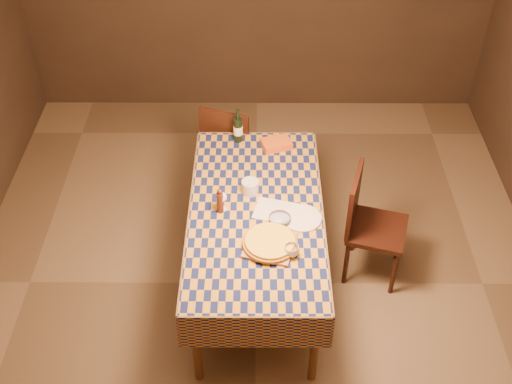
# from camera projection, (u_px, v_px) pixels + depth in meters

# --- Properties ---
(room) EXTENTS (5.00, 5.10, 2.70)m
(room) POSITION_uv_depth(u_px,v_px,m) (256.00, 144.00, 4.08)
(room) COLOR brown
(room) RESTS_ON ground
(dining_table) EXTENTS (0.94, 1.84, 0.77)m
(dining_table) POSITION_uv_depth(u_px,v_px,m) (256.00, 219.00, 4.51)
(dining_table) COLOR brown
(dining_table) RESTS_ON ground
(cutting_board) EXTENTS (0.38, 0.38, 0.02)m
(cutting_board) POSITION_uv_depth(u_px,v_px,m) (270.00, 245.00, 4.20)
(cutting_board) COLOR #A96F4F
(cutting_board) RESTS_ON dining_table
(pizza) EXTENTS (0.39, 0.39, 0.04)m
(pizza) POSITION_uv_depth(u_px,v_px,m) (270.00, 242.00, 4.18)
(pizza) COLOR #905D18
(pizza) RESTS_ON cutting_board
(pepper_mill) EXTENTS (0.06, 0.06, 0.20)m
(pepper_mill) POSITION_uv_depth(u_px,v_px,m) (220.00, 201.00, 4.39)
(pepper_mill) COLOR #481C10
(pepper_mill) RESTS_ON dining_table
(bowl) EXTENTS (0.18, 0.18, 0.05)m
(bowl) POSITION_uv_depth(u_px,v_px,m) (280.00, 220.00, 4.36)
(bowl) COLOR #5F474F
(bowl) RESTS_ON dining_table
(wine_glass) EXTENTS (0.07, 0.07, 0.15)m
(wine_glass) POSITION_uv_depth(u_px,v_px,m) (222.00, 198.00, 4.40)
(wine_glass) COLOR white
(wine_glass) RESTS_ON dining_table
(wine_bottle) EXTENTS (0.09, 0.09, 0.29)m
(wine_bottle) POSITION_uv_depth(u_px,v_px,m) (238.00, 129.00, 5.00)
(wine_bottle) COLOR black
(wine_bottle) RESTS_ON dining_table
(deli_tub) EXTENTS (0.12, 0.12, 0.10)m
(deli_tub) POSITION_uv_depth(u_px,v_px,m) (250.00, 187.00, 4.57)
(deli_tub) COLOR silver
(deli_tub) RESTS_ON dining_table
(takeout_container) EXTENTS (0.26, 0.21, 0.06)m
(takeout_container) POSITION_uv_depth(u_px,v_px,m) (276.00, 144.00, 4.99)
(takeout_container) COLOR #C55419
(takeout_container) RESTS_ON dining_table
(white_plate) EXTENTS (0.34, 0.34, 0.02)m
(white_plate) POSITION_uv_depth(u_px,v_px,m) (302.00, 218.00, 4.39)
(white_plate) COLOR silver
(white_plate) RESTS_ON dining_table
(tumbler) EXTENTS (0.12, 0.12, 0.08)m
(tumbler) POSITION_uv_depth(u_px,v_px,m) (291.00, 251.00, 4.12)
(tumbler) COLOR silver
(tumbler) RESTS_ON dining_table
(flour_patch) EXTENTS (0.34, 0.29, 0.00)m
(flour_patch) POSITION_uv_depth(u_px,v_px,m) (276.00, 211.00, 4.46)
(flour_patch) COLOR silver
(flour_patch) RESTS_ON dining_table
(flour_bag) EXTENTS (0.17, 0.14, 0.04)m
(flour_bag) POSITION_uv_depth(u_px,v_px,m) (280.00, 218.00, 4.37)
(flour_bag) COLOR #999DC3
(flour_bag) RESTS_ON dining_table
(chair_far) EXTENTS (0.53, 0.54, 0.93)m
(chair_far) POSITION_uv_depth(u_px,v_px,m) (230.00, 145.00, 5.43)
(chair_far) COLOR black
(chair_far) RESTS_ON ground
(chair_right) EXTENTS (0.53, 0.52, 0.93)m
(chair_right) POSITION_uv_depth(u_px,v_px,m) (367.00, 220.00, 4.74)
(chair_right) COLOR black
(chair_right) RESTS_ON ground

